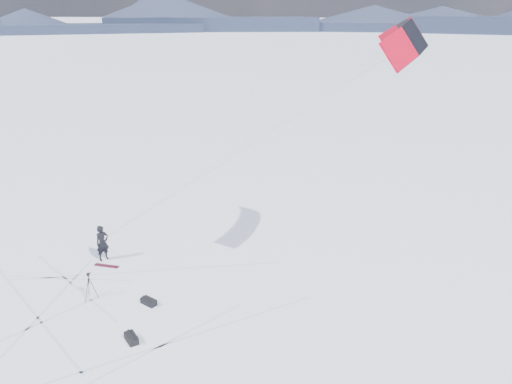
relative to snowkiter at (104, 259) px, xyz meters
The scene contains 9 objects.
ground 3.39m from the snowkiter, 60.11° to the right, with size 1800.00×1800.00×0.00m, color white.
horizon_hills 5.77m from the snowkiter, 60.11° to the right, with size 704.84×706.81×10.55m.
snow_tracks 3.81m from the snowkiter, 70.36° to the right, with size 17.62×14.39×0.01m.
snowkiter is the anchor object (origin of this frame).
snowboard 0.83m from the snowkiter, 38.62° to the right, with size 1.35×0.25×0.04m, color maroon.
tripod 3.97m from the snowkiter, 55.46° to the right, with size 0.65×0.56×1.32m.
gear_bag_a 5.47m from the snowkiter, 25.76° to the right, with size 0.80×0.48×0.34m.
gear_bag_b 7.74m from the snowkiter, 38.80° to the right, with size 0.86×0.71×0.35m.
power_kite 18.43m from the snowkiter, 14.50° to the left, with size 15.31×6.46×11.23m.
Camera 1 is at (16.59, -14.63, 12.63)m, focal length 35.00 mm.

